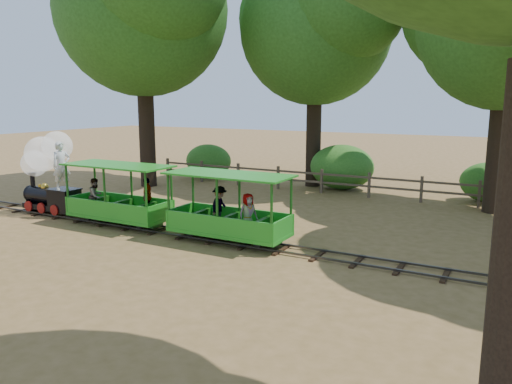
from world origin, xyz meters
The scene contains 12 objects.
ground centered at (0.00, 0.00, 0.00)m, with size 90.00×90.00×0.00m, color #9C7343.
track centered at (0.00, 0.00, 0.07)m, with size 22.00×1.00×0.10m.
locomotive centered at (-7.76, 0.06, 1.62)m, with size 2.50×1.18×2.87m.
carriage_front centered at (-4.53, -0.01, 0.76)m, with size 3.46×1.41×1.80m.
carriage_rear centered at (-0.61, 0.04, 0.76)m, with size 3.46×1.41×1.80m.
oak_nw centered at (-8.54, 6.10, 7.95)m, with size 9.10×8.01×11.21m.
oak_nc centered at (-2.03, 9.59, 7.13)m, with size 8.09×7.12×10.04m.
oak_ne centered at (5.47, 7.58, 6.68)m, with size 7.36×6.47×9.34m.
fence centered at (0.00, 8.00, 0.58)m, with size 18.10×0.10×1.00m.
shrub_west centered at (-7.47, 9.30, 0.82)m, with size 2.38×1.83×1.65m, color #2D6B1E.
shrub_mid_w centered at (-0.58, 9.30, 0.96)m, with size 2.79×2.14×1.93m, color #2D6B1E.
shrub_mid_e centered at (5.25, 9.30, 0.76)m, with size 2.19×1.68×1.52m, color #2D6B1E.
Camera 1 is at (6.30, -11.19, 3.86)m, focal length 35.00 mm.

